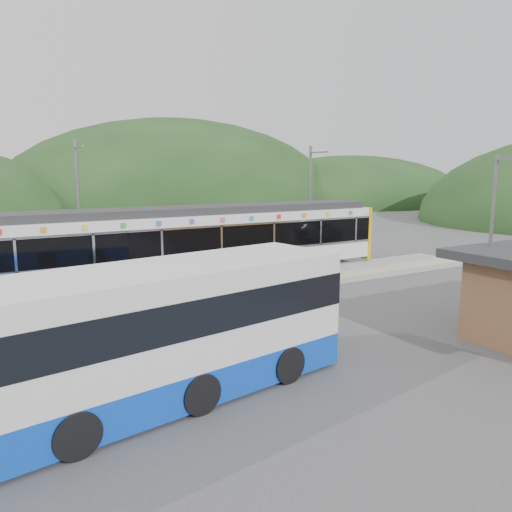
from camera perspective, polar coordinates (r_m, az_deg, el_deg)
ground at (r=21.33m, az=4.64°, el=-5.26°), size 120.00×120.00×0.00m
hills at (r=29.10m, az=8.64°, el=-1.28°), size 146.00×149.00×26.00m
platform at (r=23.99m, az=0.11°, el=-3.17°), size 26.00×3.20×0.30m
yellow_line at (r=22.87m, az=1.77°, el=-3.42°), size 26.00×0.10×0.01m
train at (r=25.21m, az=-6.46°, el=1.83°), size 20.44×3.01×3.74m
catenary_mast_west at (r=25.92m, az=-19.59°, el=5.07°), size 0.18×1.80×7.00m
catenary_mast_east at (r=31.70m, az=6.21°, el=6.33°), size 0.18×1.80×7.00m
bus at (r=11.92m, az=-15.77°, el=-9.94°), size 12.29×4.57×3.27m
lamp_post at (r=18.40m, az=25.63°, el=2.76°), size 0.37×1.08×6.00m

